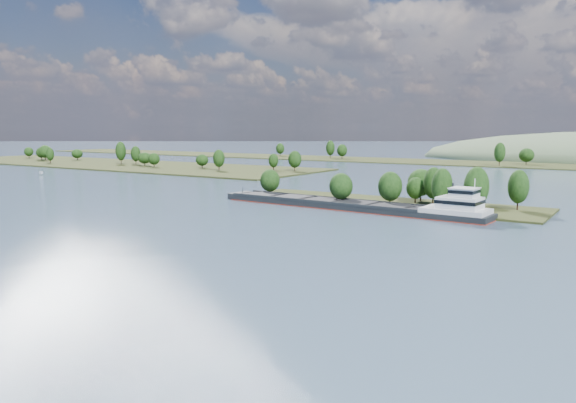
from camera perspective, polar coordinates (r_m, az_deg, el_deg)
The scene contains 6 objects.
ground at distance 131.92m, azimuth -0.82°, elevation -3.20°, with size 1800.00×1800.00×0.00m, color #3B4F67.
tree_island at distance 180.23m, azimuth 11.37°, elevation 0.77°, with size 100.00×31.16×14.55m.
left_bank at distance 390.37m, azimuth -17.45°, elevation 3.71°, with size 300.00×80.00×16.24m.
back_shoreline at distance 393.26m, azimuth 23.73°, elevation 3.43°, with size 900.00×60.00×15.87m.
cargo_barge at distance 168.93m, azimuth 7.72°, elevation -0.38°, with size 88.59×15.74×11.92m.
motorboat at distance 319.09m, azimuth -23.78°, elevation 2.66°, with size 1.95×5.19×2.01m, color silver.
Camera 1 is at (72.33, 12.45, 24.57)m, focal length 35.00 mm.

